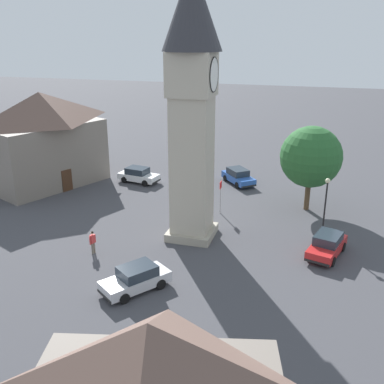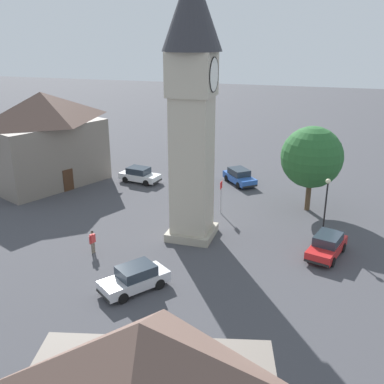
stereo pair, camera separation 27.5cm
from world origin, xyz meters
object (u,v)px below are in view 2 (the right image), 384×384
at_px(car_silver_kerb, 327,245).
at_px(road_sign, 221,192).
at_px(pedestrian, 92,240).
at_px(lamp_post, 326,198).
at_px(clock_tower, 192,87).
at_px(building_shop_left, 45,138).
at_px(tree, 312,157).
at_px(car_white_side, 135,278).
at_px(car_blue_kerb, 239,176).
at_px(car_red_corner, 140,175).

relative_size(car_silver_kerb, road_sign, 1.58).
bearing_deg(pedestrian, lamp_post, -63.96).
relative_size(clock_tower, road_sign, 6.72).
relative_size(clock_tower, building_shop_left, 1.46).
bearing_deg(pedestrian, tree, -47.46).
relative_size(tree, road_sign, 2.58).
distance_m(car_white_side, pedestrian, 5.76).
bearing_deg(car_white_side, car_silver_kerb, -54.24).
height_order(car_blue_kerb, building_shop_left, building_shop_left).
xyz_separation_m(clock_tower, road_sign, (4.94, -1.01, -9.06)).
distance_m(pedestrian, lamp_post, 16.88).
height_order(car_silver_kerb, road_sign, road_sign).
distance_m(car_red_corner, pedestrian, 15.44).
xyz_separation_m(car_silver_kerb, pedestrian, (-4.34, 15.38, 0.25)).
xyz_separation_m(pedestrian, building_shop_left, (12.12, 11.54, 3.63)).
xyz_separation_m(car_blue_kerb, road_sign, (-8.01, -0.01, 1.14)).
bearing_deg(tree, building_shop_left, 90.89).
relative_size(clock_tower, car_blue_kerb, 4.44).
bearing_deg(building_shop_left, clock_tower, -113.48).
xyz_separation_m(clock_tower, building_shop_left, (7.49, 17.25, -6.32)).
distance_m(car_red_corner, building_shop_left, 9.80).
bearing_deg(lamp_post, building_shop_left, 79.84).
relative_size(clock_tower, lamp_post, 4.14).
bearing_deg(tree, lamp_post, -164.63).
relative_size(car_silver_kerb, building_shop_left, 0.35).
distance_m(clock_tower, tree, 12.84).
xyz_separation_m(car_blue_kerb, car_white_side, (-20.97, 2.06, 0.00)).
distance_m(car_blue_kerb, car_white_side, 21.07).
height_order(car_silver_kerb, building_shop_left, building_shop_left).
bearing_deg(tree, clock_tower, 134.86).
height_order(clock_tower, pedestrian, clock_tower).
distance_m(clock_tower, car_blue_kerb, 16.52).
height_order(clock_tower, building_shop_left, clock_tower).
xyz_separation_m(tree, lamp_post, (-5.16, -1.42, -1.57)).
xyz_separation_m(car_blue_kerb, building_shop_left, (-5.46, 18.24, 3.87)).
distance_m(car_blue_kerb, pedestrian, 18.82).
bearing_deg(road_sign, pedestrian, 144.92).
distance_m(clock_tower, car_red_corner, 17.07).
distance_m(car_red_corner, lamp_post, 19.84).
height_order(clock_tower, car_blue_kerb, clock_tower).
bearing_deg(car_silver_kerb, building_shop_left, 73.89).
distance_m(car_red_corner, road_sign, 11.30).
height_order(car_red_corner, building_shop_left, building_shop_left).
xyz_separation_m(car_blue_kerb, car_red_corner, (-2.44, 9.76, 0.00)).
bearing_deg(building_shop_left, pedestrian, -136.41).
bearing_deg(road_sign, lamp_post, -104.89).
bearing_deg(car_red_corner, car_white_side, -157.44).
height_order(clock_tower, lamp_post, clock_tower).
bearing_deg(building_shop_left, car_white_side, -133.79).
height_order(car_silver_kerb, lamp_post, lamp_post).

